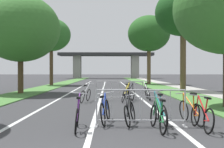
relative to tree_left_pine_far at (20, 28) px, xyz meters
name	(u,v)px	position (x,y,z in m)	size (l,w,h in m)	color
grass_verge_left	(59,84)	(0.20, 13.11, -4.51)	(2.38, 69.37, 0.05)	#477A38
grass_verge_right	(150,84)	(11.07, 13.11, -4.51)	(2.38, 69.37, 0.05)	#477A38
sidewalk_path_right	(167,84)	(13.18, 13.11, -4.50)	(1.83, 69.37, 0.08)	#9E9B93
lane_stripe_center	(103,89)	(5.64, 4.79, -4.54)	(0.14, 40.13, 0.01)	silver
lane_stripe_right_lane	(130,89)	(7.97, 4.79, -4.54)	(0.14, 40.13, 0.01)	silver
lane_stripe_left_lane	(76,89)	(3.30, 4.79, -4.54)	(0.14, 40.13, 0.01)	silver
overpass_bridge	(106,60)	(5.64, 42.06, -0.25)	(21.42, 4.31, 5.82)	#2D2D30
tree_left_pine_far	(20,28)	(0.00, 0.00, 0.00)	(5.46, 5.46, 6.87)	#4C3823
tree_left_oak_mid	(51,35)	(-0.30, 11.39, 1.12)	(4.34, 4.34, 7.54)	#4C3823
tree_right_pine_near	(183,13)	(11.79, 1.59, 1.48)	(4.26, 4.26, 7.87)	brown
tree_right_oak_near	(149,34)	(10.99, 13.32, 1.57)	(5.07, 5.07, 8.29)	brown
crowd_barrier_nearest	(141,108)	(6.99, -11.11, -4.02)	(2.54, 0.52, 1.05)	#ADADB2
crowd_barrier_second	(119,91)	(6.67, -4.47, -4.02)	(2.54, 0.52, 1.05)	#ADADB2
bicycle_black_0	(130,93)	(7.28, -3.97, -4.17)	(0.56, 1.59, 0.96)	black
bicycle_orange_1	(191,111)	(8.52, -10.71, -4.17)	(0.51, 1.65, 0.94)	black
bicycle_purple_2	(77,116)	(5.27, -11.48, -4.17)	(0.42, 1.65, 0.96)	black
bicycle_white_3	(147,93)	(8.22, -4.00, -4.15)	(0.53, 1.68, 1.04)	black
bicycle_yellow_4	(126,94)	(6.98, -4.87, -4.15)	(0.78, 1.68, 1.05)	black
bicycle_silver_5	(86,95)	(4.94, -5.01, -4.17)	(0.66, 1.63, 0.98)	black
bicycle_teal_6	(160,111)	(7.63, -10.63, -4.18)	(0.53, 1.69, 0.96)	black
bicycle_red_7	(202,116)	(8.55, -11.52, -4.17)	(0.56, 1.61, 0.91)	black
bicycle_blue_8	(105,111)	(5.99, -10.56, -4.17)	(0.55, 1.67, 0.91)	black
bicycle_green_9	(158,117)	(7.39, -11.58, -4.19)	(0.56, 1.66, 0.86)	black
bicycle_black_10	(130,112)	(6.71, -10.74, -4.19)	(0.53, 1.56, 0.91)	black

